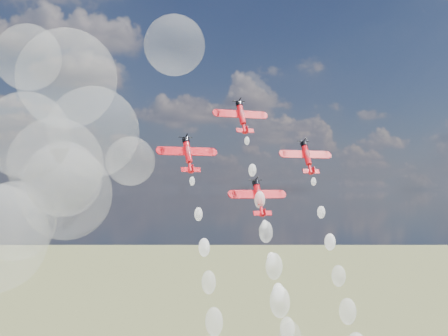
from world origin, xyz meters
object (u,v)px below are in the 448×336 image
plane_right (307,157)px  plane_slot (259,197)px  plane_left (188,154)px  plane_lead (242,116)px

plane_right → plane_slot: plane_right is taller
plane_left → plane_slot: (14.07, -4.28, -8.87)m
plane_lead → plane_left: 17.17m
plane_left → plane_right: 28.13m
plane_left → plane_slot: bearing=-16.9°
plane_right → plane_left: bearing=180.0°
plane_left → plane_right: (28.13, 0.00, 0.00)m
plane_lead → plane_slot: bearing=-90.0°
plane_slot → plane_left: bearing=163.1°
plane_lead → plane_slot: plane_lead is taller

